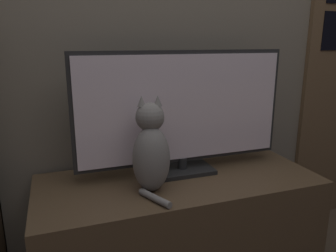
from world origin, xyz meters
The scene contains 4 objects.
wall_back centered at (0.00, 1.22, 1.30)m, with size 4.80×0.05×2.60m.
tv_stand centered at (0.00, 0.90, 0.27)m, with size 1.31×0.55×0.53m.
tv centered at (0.04, 0.98, 0.84)m, with size 1.03×0.18×0.59m.
cat centered at (-0.16, 0.83, 0.71)m, with size 0.18×0.28×0.41m.
Camera 1 is at (-0.52, -0.43, 1.16)m, focal length 35.00 mm.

